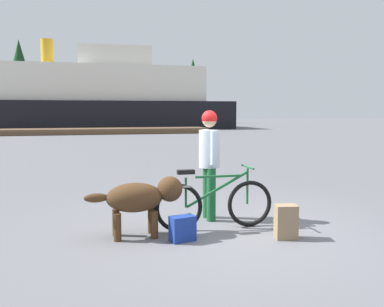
# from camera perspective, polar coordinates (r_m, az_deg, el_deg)

# --- Properties ---
(ground_plane) EXTENTS (160.00, 160.00, 0.00)m
(ground_plane) POSITION_cam_1_polar(r_m,az_deg,el_deg) (5.99, 6.05, -10.48)
(ground_plane) COLOR slate
(bicycle) EXTENTS (1.73, 0.44, 0.89)m
(bicycle) POSITION_cam_1_polar(r_m,az_deg,el_deg) (5.96, 3.03, -6.84)
(bicycle) COLOR black
(bicycle) RESTS_ON ground_plane
(person_cyclist) EXTENTS (0.32, 0.53, 1.69)m
(person_cyclist) POSITION_cam_1_polar(r_m,az_deg,el_deg) (6.41, 2.37, -0.14)
(person_cyclist) COLOR #19592D
(person_cyclist) RESTS_ON ground_plane
(dog) EXTENTS (1.31, 0.46, 0.80)m
(dog) POSITION_cam_1_polar(r_m,az_deg,el_deg) (5.62, -6.95, -6.00)
(dog) COLOR #472D19
(dog) RESTS_ON ground_plane
(backpack) EXTENTS (0.31, 0.25, 0.45)m
(backpack) POSITION_cam_1_polar(r_m,az_deg,el_deg) (5.70, 12.71, -9.10)
(backpack) COLOR #8C7251
(backpack) RESTS_ON ground_plane
(handbag_pannier) EXTENTS (0.35, 0.25, 0.33)m
(handbag_pannier) POSITION_cam_1_polar(r_m,az_deg,el_deg) (5.48, -1.31, -10.21)
(handbag_pannier) COLOR navy
(handbag_pannier) RESTS_ON ground_plane
(dock_pier) EXTENTS (17.05, 2.82, 0.40)m
(dock_pier) POSITION_cam_1_polar(r_m,az_deg,el_deg) (31.57, -13.47, 2.98)
(dock_pier) COLOR brown
(dock_pier) RESTS_ON ground_plane
(ferry_boat) EXTENTS (27.16, 8.21, 8.18)m
(ferry_boat) POSITION_cam_1_polar(r_m,az_deg,el_deg) (40.79, -14.19, 7.26)
(ferry_boat) COLOR black
(ferry_boat) RESTS_ON ground_plane
(pine_tree_far_left) EXTENTS (4.30, 4.30, 10.89)m
(pine_tree_far_left) POSITION_cam_1_polar(r_m,az_deg,el_deg) (59.56, -22.47, 10.21)
(pine_tree_far_left) COLOR #4C331E
(pine_tree_far_left) RESTS_ON ground_plane
(pine_tree_center) EXTENTS (3.34, 3.34, 8.37)m
(pine_tree_center) POSITION_cam_1_polar(r_m,az_deg,el_deg) (58.94, -10.65, 9.22)
(pine_tree_center) COLOR #4C331E
(pine_tree_center) RESTS_ON ground_plane
(pine_tree_far_right) EXTENTS (3.29, 3.29, 8.97)m
(pine_tree_far_right) POSITION_cam_1_polar(r_m,az_deg,el_deg) (59.47, 0.13, 9.79)
(pine_tree_far_right) COLOR #4C331E
(pine_tree_far_right) RESTS_ON ground_plane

